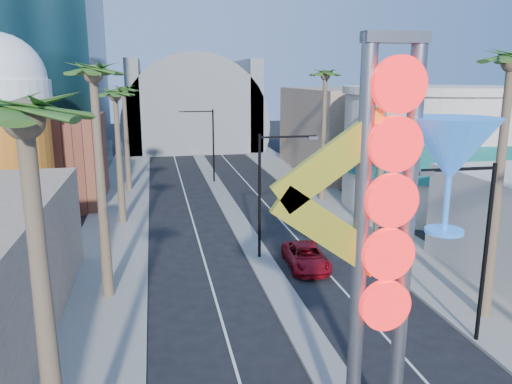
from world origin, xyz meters
name	(u,v)px	position (x,y,z in m)	size (l,w,h in m)	color
sidewalk_west	(120,207)	(-9.50, 35.00, 0.07)	(5.00, 100.00, 0.15)	gray
sidewalk_east	(323,197)	(9.50, 35.00, 0.07)	(5.00, 100.00, 0.15)	gray
median	(222,194)	(0.00, 38.00, 0.07)	(1.60, 84.00, 0.15)	gray
brick_filler_west	(46,160)	(-16.00, 38.00, 4.00)	(10.00, 10.00, 8.00)	brown
filler_east	(340,131)	(16.00, 48.00, 5.00)	(10.00, 20.00, 10.00)	#987C62
beer_mug	(4,127)	(-17.00, 30.00, 7.84)	(7.00, 7.00, 14.50)	#CB681B
turquoise_building	(436,148)	(18.00, 30.00, 5.25)	(16.60, 16.60, 10.60)	beige
canopy	(193,122)	(0.00, 72.00, 4.31)	(22.00, 16.00, 22.00)	slate
neon_sign	(411,223)	(0.82, 2.96, 7.31)	(6.53, 2.60, 12.55)	gray
streetlight_0	(268,184)	(0.55, 20.00, 4.88)	(3.79, 0.25, 8.00)	black
streetlight_1	(208,139)	(-0.55, 44.00, 4.88)	(3.79, 0.25, 8.00)	black
streetlight_2	(477,238)	(6.72, 8.00, 4.83)	(3.45, 0.25, 8.00)	black
palm_0	(27,146)	(-9.00, 2.00, 9.93)	(2.40, 2.40, 11.70)	brown
palm_1	(94,89)	(-9.00, 16.00, 10.82)	(2.40, 2.40, 12.70)	brown
palm_2	(116,103)	(-9.00, 30.00, 9.48)	(2.40, 2.40, 11.20)	brown
palm_3	(124,97)	(-9.00, 42.00, 9.48)	(2.40, 2.40, 11.20)	brown
palm_5	(510,80)	(9.00, 10.00, 11.27)	(2.40, 2.40, 13.20)	brown
palm_6	(385,99)	(9.00, 22.00, 9.93)	(2.40, 2.40, 11.70)	brown
palm_7	(325,83)	(9.00, 34.00, 10.82)	(2.40, 2.40, 12.70)	brown
red_pickup	(306,257)	(2.48, 18.00, 0.69)	(2.28, 4.95, 1.38)	maroon
pedestrian_b	(380,227)	(9.12, 21.82, 1.01)	(0.84, 0.65, 1.73)	gray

